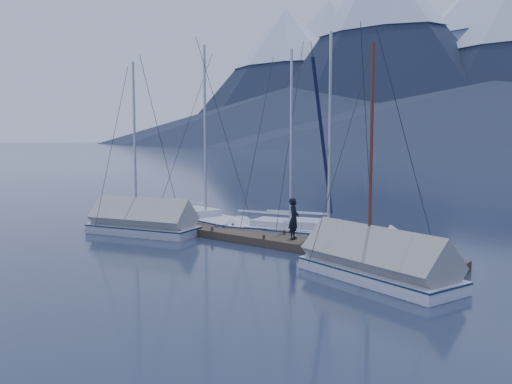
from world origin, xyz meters
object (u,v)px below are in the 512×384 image
(sailboat_open_left, at_px, (212,223))
(sailboat_covered_far, at_px, (134,224))
(person, at_px, (294,219))
(sailboat_open_right, at_px, (340,236))
(sailboat_open_mid, at_px, (300,234))
(sailboat_covered_near, at_px, (366,264))

(sailboat_open_left, relative_size, sailboat_covered_far, 1.14)
(person, bearing_deg, sailboat_open_right, -35.14)
(sailboat_open_right, distance_m, person, 2.88)
(person, bearing_deg, sailboat_open_mid, 6.53)
(sailboat_open_left, distance_m, sailboat_covered_near, 11.66)
(sailboat_covered_far, bearing_deg, sailboat_covered_near, -1.19)
(sailboat_open_left, relative_size, sailboat_covered_near, 1.21)
(sailboat_covered_far, distance_m, person, 8.11)
(sailboat_open_right, distance_m, sailboat_covered_far, 9.71)
(sailboat_open_right, height_order, sailboat_covered_near, sailboat_open_right)
(sailboat_open_right, bearing_deg, sailboat_open_mid, -157.08)
(person, bearing_deg, sailboat_covered_near, -138.88)
(sailboat_open_left, height_order, sailboat_covered_far, sailboat_open_left)
(sailboat_open_mid, bearing_deg, sailboat_open_left, -176.02)
(sailboat_covered_near, bearing_deg, person, 152.19)
(sailboat_open_left, distance_m, sailboat_covered_far, 4.05)
(sailboat_covered_near, relative_size, person, 4.84)
(sailboat_covered_near, xyz_separation_m, sailboat_covered_far, (-12.44, 0.26, 0.02))
(sailboat_covered_near, xyz_separation_m, person, (-4.67, 2.46, 0.79))
(sailboat_open_mid, distance_m, sailboat_covered_near, 7.17)
(sailboat_open_mid, xyz_separation_m, person, (1.00, -1.91, 1.04))
(sailboat_open_left, height_order, sailboat_open_right, sailboat_open_left)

